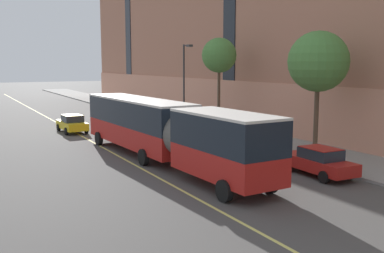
# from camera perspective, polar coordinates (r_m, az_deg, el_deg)

# --- Properties ---
(ground_plane) EXTENTS (260.00, 260.00, 0.00)m
(ground_plane) POSITION_cam_1_polar(r_m,az_deg,el_deg) (26.55, -1.38, -5.09)
(ground_plane) COLOR #4C4947
(sidewalk) EXTENTS (5.46, 160.00, 0.15)m
(sidewalk) POSITION_cam_1_polar(r_m,az_deg,el_deg) (34.13, 10.67, -2.15)
(sidewalk) COLOR gray
(sidewalk) RESTS_ON ground
(city_bus) EXTENTS (3.71, 19.49, 3.70)m
(city_bus) POSITION_cam_1_polar(r_m,az_deg,el_deg) (27.08, -3.75, -0.23)
(city_bus) COLOR red
(city_bus) RESTS_ON ground
(parked_car_red_0) EXTENTS (1.98, 4.66, 1.56)m
(parked_car_red_0) POSITION_cam_1_polar(r_m,az_deg,el_deg) (25.21, 15.71, -4.28)
(parked_car_red_0) COLOR #B21E19
(parked_car_red_0) RESTS_ON ground
(parked_car_white_1) EXTENTS (2.00, 4.40, 1.56)m
(parked_car_white_1) POSITION_cam_1_polar(r_m,az_deg,el_deg) (32.60, 4.19, -1.25)
(parked_car_white_1) COLOR silver
(parked_car_white_1) RESTS_ON ground
(parked_car_white_2) EXTENTS (2.01, 4.52, 1.56)m
(parked_car_white_2) POSITION_cam_1_polar(r_m,az_deg,el_deg) (40.90, -3.15, 0.65)
(parked_car_white_2) COLOR silver
(parked_car_white_2) RESTS_ON ground
(taxi_cab) EXTENTS (2.04, 4.38, 1.56)m
(taxi_cab) POSITION_cam_1_polar(r_m,az_deg,el_deg) (40.80, -14.98, 0.37)
(taxi_cab) COLOR yellow
(taxi_cab) RESTS_ON ground
(street_tree_mid_block) EXTENTS (3.88, 3.88, 7.93)m
(street_tree_mid_block) POSITION_cam_1_polar(r_m,az_deg,el_deg) (29.95, 15.74, 7.91)
(street_tree_mid_block) COLOR brown
(street_tree_mid_block) RESTS_ON sidewalk
(street_tree_far_uptown) EXTENTS (3.02, 3.02, 8.08)m
(street_tree_far_uptown) POSITION_cam_1_polar(r_m,az_deg,el_deg) (39.46, 3.47, 8.96)
(street_tree_far_uptown) COLOR brown
(street_tree_far_uptown) RESTS_ON sidewalk
(street_lamp) EXTENTS (0.36, 1.48, 7.58)m
(street_lamp) POSITION_cam_1_polar(r_m,az_deg,el_deg) (41.44, -0.90, 6.25)
(street_lamp) COLOR #2D2D30
(street_lamp) RESTS_ON sidewalk
(fire_hydrant) EXTENTS (0.42, 0.24, 0.72)m
(fire_hydrant) POSITION_cam_1_polar(r_m,az_deg,el_deg) (44.26, -2.69, 0.84)
(fire_hydrant) COLOR red
(fire_hydrant) RESTS_ON sidewalk
(lane_centerline) EXTENTS (0.16, 140.00, 0.01)m
(lane_centerline) POSITION_cam_1_polar(r_m,az_deg,el_deg) (28.35, -8.25, -4.32)
(lane_centerline) COLOR #E0D66B
(lane_centerline) RESTS_ON ground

